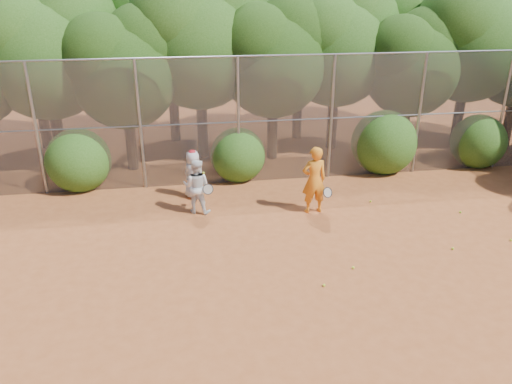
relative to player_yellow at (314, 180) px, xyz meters
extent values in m
plane|color=#A14F24|center=(-0.78, -3.40, -0.96)|extent=(80.00, 80.00, 0.00)
cylinder|color=gray|center=(-7.78, 2.60, 1.04)|extent=(0.09, 0.09, 4.00)
cylinder|color=gray|center=(-4.78, 2.60, 1.04)|extent=(0.09, 0.09, 4.00)
cylinder|color=gray|center=(-1.78, 2.60, 1.04)|extent=(0.09, 0.09, 4.00)
cylinder|color=gray|center=(1.22, 2.60, 1.04)|extent=(0.09, 0.09, 4.00)
cylinder|color=gray|center=(4.22, 2.60, 1.04)|extent=(0.09, 0.09, 4.00)
cylinder|color=gray|center=(7.22, 2.60, 1.04)|extent=(0.09, 0.09, 4.00)
cylinder|color=gray|center=(-0.78, 2.60, 3.04)|extent=(20.00, 0.05, 0.05)
cylinder|color=gray|center=(-0.78, 2.60, 1.04)|extent=(20.00, 0.04, 0.04)
cube|color=slate|center=(-0.78, 2.60, 1.04)|extent=(20.00, 0.02, 4.00)
cylinder|color=black|center=(-7.78, 5.10, 0.30)|extent=(0.38, 0.38, 2.52)
sphere|color=#254F13|center=(-7.78, 5.10, 2.77)|extent=(4.03, 4.03, 4.03)
sphere|color=#254F13|center=(-6.97, 5.51, 3.77)|extent=(3.23, 3.23, 3.23)
sphere|color=#254F13|center=(-8.48, 4.80, 3.57)|extent=(3.02, 3.02, 3.02)
cylinder|color=black|center=(-5.28, 4.40, 0.12)|extent=(0.36, 0.36, 2.17)
sphere|color=#17320B|center=(-5.28, 4.40, 2.25)|extent=(3.47, 3.47, 3.47)
sphere|color=#17320B|center=(-4.58, 4.75, 3.12)|extent=(2.78, 2.78, 2.78)
sphere|color=#17320B|center=(-5.88, 4.14, 2.94)|extent=(2.60, 2.60, 2.60)
cylinder|color=black|center=(-2.78, 5.40, 0.37)|extent=(0.39, 0.39, 2.66)
sphere|color=#254F13|center=(-2.78, 5.40, 2.97)|extent=(4.26, 4.26, 4.26)
sphere|color=#254F13|center=(-1.93, 5.83, 4.04)|extent=(3.40, 3.40, 3.40)
sphere|color=#254F13|center=(-3.52, 5.08, 3.82)|extent=(3.19, 3.19, 3.19)
cylinder|color=black|center=(-0.28, 4.80, 0.17)|extent=(0.37, 0.37, 2.27)
sphere|color=#17320B|center=(-0.28, 4.80, 2.40)|extent=(3.64, 3.64, 3.64)
sphere|color=#17320B|center=(0.45, 5.17, 3.31)|extent=(2.91, 2.91, 2.91)
sphere|color=#17320B|center=(-0.91, 4.53, 3.13)|extent=(2.73, 2.73, 2.73)
cylinder|color=black|center=(2.22, 5.60, 0.26)|extent=(0.38, 0.38, 2.45)
sphere|color=#254F13|center=(2.22, 5.60, 2.66)|extent=(3.92, 3.92, 3.92)
sphere|color=#254F13|center=(3.01, 5.99, 3.64)|extent=(3.14, 3.14, 3.14)
sphere|color=#254F13|center=(1.54, 5.31, 3.45)|extent=(2.94, 2.94, 2.94)
cylinder|color=black|center=(4.72, 4.60, 0.09)|extent=(0.36, 0.36, 2.10)
sphere|color=#17320B|center=(4.72, 4.60, 2.14)|extent=(3.36, 3.36, 3.36)
sphere|color=#17320B|center=(5.40, 4.94, 2.98)|extent=(2.69, 2.69, 2.69)
sphere|color=#17320B|center=(4.14, 4.35, 2.82)|extent=(2.52, 2.52, 2.52)
cylinder|color=black|center=(7.22, 5.20, 0.33)|extent=(0.39, 0.39, 2.59)
sphere|color=#254F13|center=(7.22, 5.20, 2.87)|extent=(4.14, 4.14, 4.14)
sphere|color=#254F13|center=(8.05, 5.62, 3.90)|extent=(3.32, 3.32, 3.32)
sphere|color=#254F13|center=(6.50, 4.89, 3.70)|extent=(3.11, 3.11, 3.11)
cylinder|color=black|center=(9.22, 4.90, 0.19)|extent=(0.37, 0.37, 2.31)
cylinder|color=black|center=(-8.78, 7.40, 0.35)|extent=(0.39, 0.39, 2.62)
sphere|color=#254F13|center=(-8.78, 7.40, 2.92)|extent=(4.20, 4.20, 4.20)
sphere|color=#254F13|center=(-7.94, 7.82, 3.97)|extent=(3.36, 3.36, 3.36)
sphere|color=#254F13|center=(-9.51, 7.09, 3.76)|extent=(3.15, 3.15, 3.15)
cylinder|color=black|center=(-3.78, 7.60, 0.44)|extent=(0.40, 0.40, 2.80)
sphere|color=#254F13|center=(-3.78, 7.60, 3.18)|extent=(4.48, 4.48, 4.48)
sphere|color=#254F13|center=(-2.88, 8.05, 4.30)|extent=(3.58, 3.58, 3.58)
sphere|color=#254F13|center=(-4.56, 7.27, 4.08)|extent=(3.36, 3.36, 3.36)
cylinder|color=black|center=(1.22, 7.20, 0.30)|extent=(0.38, 0.38, 2.52)
sphere|color=#254F13|center=(1.22, 7.20, 2.77)|extent=(4.03, 4.03, 4.03)
sphere|color=#254F13|center=(2.03, 7.61, 3.77)|extent=(3.23, 3.23, 3.23)
sphere|color=#254F13|center=(0.52, 6.90, 3.57)|extent=(3.02, 3.02, 3.02)
cylinder|color=black|center=(5.72, 7.80, 0.40)|extent=(0.40, 0.40, 2.73)
sphere|color=#254F13|center=(5.72, 7.80, 3.08)|extent=(4.37, 4.37, 4.37)
sphere|color=#254F13|center=(6.60, 8.24, 4.17)|extent=(3.49, 3.49, 3.49)
sphere|color=#254F13|center=(4.96, 7.47, 3.95)|extent=(3.28, 3.28, 3.28)
sphere|color=#254F13|center=(-6.78, 2.90, 0.04)|extent=(2.00, 2.00, 2.00)
sphere|color=#254F13|center=(-1.78, 2.90, -0.06)|extent=(1.80, 1.80, 1.80)
sphere|color=#254F13|center=(3.22, 2.90, 0.14)|extent=(2.20, 2.20, 2.20)
sphere|color=#254F13|center=(6.72, 2.90, -0.01)|extent=(1.90, 1.90, 1.90)
imported|color=orange|center=(0.00, 0.00, 0.00)|extent=(0.74, 0.52, 1.93)
torus|color=black|center=(0.35, -0.20, -0.31)|extent=(0.34, 0.24, 0.29)
cylinder|color=black|center=(0.28, -0.01, -0.40)|extent=(0.12, 0.26, 0.14)
imported|color=silver|center=(-3.28, 1.54, -0.22)|extent=(0.85, 0.84, 1.48)
ellipsoid|color=red|center=(-3.28, 1.54, 0.48)|extent=(0.22, 0.22, 0.13)
sphere|color=#C4DD28|center=(-2.98, 1.34, -0.11)|extent=(0.07, 0.07, 0.07)
imported|color=silver|center=(-3.24, 0.50, -0.18)|extent=(0.92, 0.81, 1.57)
torus|color=black|center=(-2.94, 0.20, -0.16)|extent=(0.33, 0.22, 0.28)
cylinder|color=black|center=(-2.90, 0.39, -0.27)|extent=(0.08, 0.26, 0.16)
sphere|color=#C4DD28|center=(2.81, -2.67, -0.93)|extent=(0.07, 0.07, 0.07)
sphere|color=#C4DD28|center=(1.87, 0.35, -0.93)|extent=(0.07, 0.07, 0.07)
sphere|color=#C4DD28|center=(0.12, -3.13, -0.93)|extent=(0.07, 0.07, 0.07)
sphere|color=#C4DD28|center=(4.50, -2.49, -0.93)|extent=(0.07, 0.07, 0.07)
sphere|color=#C4DD28|center=(-0.74, -3.72, -0.93)|extent=(0.07, 0.07, 0.07)
sphere|color=#C4DD28|center=(4.10, -0.76, -0.93)|extent=(0.07, 0.07, 0.07)
camera|label=1|loc=(-3.60, -12.45, 5.12)|focal=35.00mm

